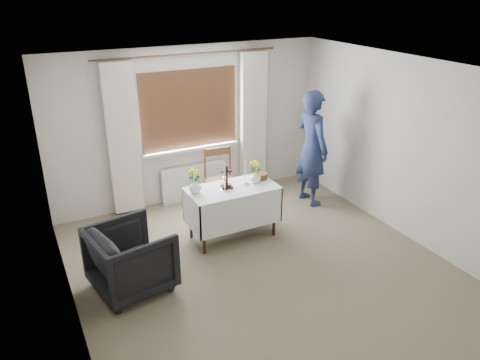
% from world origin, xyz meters
% --- Properties ---
extents(ground, '(5.00, 5.00, 0.00)m').
position_xyz_m(ground, '(0.00, 0.00, 0.00)').
color(ground, '#807358').
rests_on(ground, ground).
extents(altar_table, '(1.24, 0.64, 0.76)m').
position_xyz_m(altar_table, '(0.02, 1.00, 0.38)').
color(altar_table, white).
rests_on(altar_table, ground).
extents(wooden_chair, '(0.52, 0.52, 1.03)m').
position_xyz_m(wooden_chair, '(0.20, 1.72, 0.52)').
color(wooden_chair, '#57321D').
rests_on(wooden_chair, ground).
extents(armchair, '(1.01, 0.99, 0.80)m').
position_xyz_m(armchair, '(-1.57, 0.45, 0.40)').
color(armchair, black).
rests_on(armchair, ground).
extents(person, '(0.47, 0.70, 1.86)m').
position_xyz_m(person, '(1.66, 1.47, 0.93)').
color(person, navy).
rests_on(person, ground).
extents(radiator, '(1.10, 0.10, 0.60)m').
position_xyz_m(radiator, '(0.00, 2.42, 0.30)').
color(radiator, silver).
rests_on(radiator, ground).
extents(wooden_cross, '(0.17, 0.14, 0.33)m').
position_xyz_m(wooden_cross, '(-0.05, 1.03, 0.93)').
color(wooden_cross, black).
rests_on(wooden_cross, altar_table).
extents(candlestick_left, '(0.14, 0.14, 0.39)m').
position_xyz_m(candlestick_left, '(-0.10, 0.98, 0.95)').
color(candlestick_left, white).
rests_on(candlestick_left, altar_table).
extents(candlestick_right, '(0.13, 0.13, 0.35)m').
position_xyz_m(candlestick_right, '(0.23, 1.01, 0.94)').
color(candlestick_right, white).
rests_on(candlestick_right, altar_table).
extents(flower_vase_left, '(0.22, 0.22, 0.18)m').
position_xyz_m(flower_vase_left, '(-0.49, 1.08, 0.85)').
color(flower_vase_left, white).
rests_on(flower_vase_left, altar_table).
extents(flower_vase_right, '(0.21, 0.21, 0.17)m').
position_xyz_m(flower_vase_right, '(0.39, 1.02, 0.85)').
color(flower_vase_right, white).
rests_on(flower_vase_right, altar_table).
extents(wicker_basket, '(0.29, 0.29, 0.08)m').
position_xyz_m(wicker_basket, '(0.52, 1.12, 0.80)').
color(wicker_basket, brown).
rests_on(wicker_basket, altar_table).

